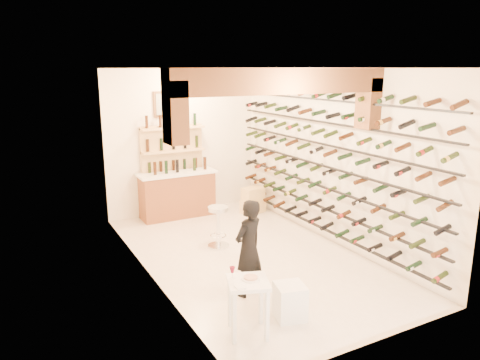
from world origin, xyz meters
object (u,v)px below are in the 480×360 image
at_px(white_stool, 290,301).
at_px(chrome_barstool, 218,224).
at_px(back_counter, 177,193).
at_px(tasting_table, 248,290).
at_px(person, 248,248).
at_px(crate_lower, 253,206).
at_px(wine_rack, 321,161).

distance_m(white_stool, chrome_barstool, 2.69).
distance_m(back_counter, white_stool, 4.72).
height_order(tasting_table, white_stool, tasting_table).
bearing_deg(chrome_barstool, person, -102.26).
xyz_separation_m(white_stool, crate_lower, (1.82, 4.16, -0.08)).
bearing_deg(tasting_table, white_stool, 25.09).
height_order(person, crate_lower, person).
relative_size(wine_rack, tasting_table, 6.62).
xyz_separation_m(person, chrome_barstool, (0.40, 1.84, -0.27)).
relative_size(wine_rack, chrome_barstool, 7.44).
height_order(white_stool, person, person).
relative_size(back_counter, tasting_table, 1.98).
xyz_separation_m(tasting_table, person, (0.50, 0.88, 0.13)).
distance_m(chrome_barstool, crate_lower, 2.19).
distance_m(wine_rack, chrome_barstool, 2.21).
bearing_deg(person, wine_rack, -173.25).
relative_size(white_stool, crate_lower, 0.90).
bearing_deg(tasting_table, back_counter, 99.69).
relative_size(white_stool, person, 0.33).
xyz_separation_m(tasting_table, chrome_barstool, (0.90, 2.73, -0.14)).
bearing_deg(person, chrome_barstool, -124.51).
relative_size(wine_rack, crate_lower, 10.95).
xyz_separation_m(back_counter, person, (-0.38, -3.88, 0.18)).
distance_m(white_stool, crate_lower, 4.54).
distance_m(back_counter, tasting_table, 4.84).
xyz_separation_m(tasting_table, white_stool, (0.66, 0.06, -0.35)).
xyz_separation_m(back_counter, crate_lower, (1.60, -0.55, -0.38)).
distance_m(wine_rack, back_counter, 3.38).
bearing_deg(crate_lower, tasting_table, -120.58).
xyz_separation_m(back_counter, tasting_table, (-0.89, -4.76, 0.05)).
distance_m(back_counter, crate_lower, 1.73).
height_order(back_counter, white_stool, back_counter).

